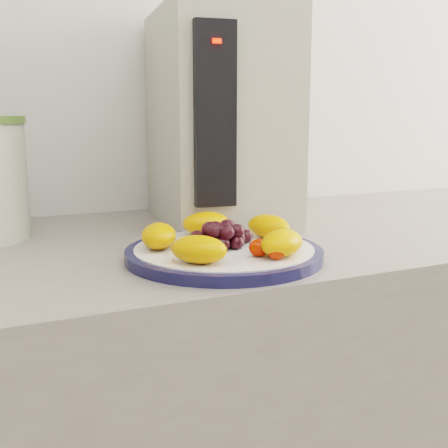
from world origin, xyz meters
name	(u,v)px	position (x,y,z in m)	size (l,w,h in m)	color
wall_back	(108,10)	(0.00, 1.51, 1.30)	(3.50, 0.02, 2.60)	silver
plate_rim	(224,254)	(0.04, 1.05, 0.91)	(0.28, 0.28, 0.01)	#15163D
plate_face	(224,253)	(0.04, 1.05, 0.91)	(0.25, 0.25, 0.02)	white
appliance_body	(219,118)	(0.16, 1.32, 1.09)	(0.22, 0.31, 0.38)	#B5AE9B
appliance_panel	(215,115)	(0.08, 1.17, 1.10)	(0.07, 0.02, 0.29)	black
appliance_led	(217,41)	(0.08, 1.16, 1.21)	(0.01, 0.01, 0.01)	#FF0C05
fruit_plate	(225,236)	(0.04, 1.05, 0.93)	(0.24, 0.23, 0.04)	orange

